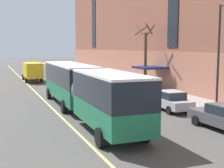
% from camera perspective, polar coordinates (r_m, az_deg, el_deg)
% --- Properties ---
extents(ground_plane, '(260.00, 260.00, 0.00)m').
position_cam_1_polar(ground_plane, '(17.99, 3.09, -9.11)').
color(ground_plane, '#4C4947').
extents(sidewalk, '(4.55, 160.00, 0.15)m').
position_cam_1_polar(sidewalk, '(25.39, 19.51, -4.62)').
color(sidewalk, gray).
rests_on(sidewalk, ground).
extents(city_bus, '(3.01, 18.81, 3.50)m').
position_cam_1_polar(city_bus, '(22.89, -5.43, -0.49)').
color(city_bus, '#1E704C').
rests_on(city_bus, ground).
extents(parked_car_navy_1, '(2.10, 4.33, 1.56)m').
position_cam_1_polar(parked_car_navy_1, '(34.51, 0.91, -0.12)').
color(parked_car_navy_1, navy).
rests_on(parked_car_navy_1, ground).
extents(parked_car_red_2, '(1.95, 4.25, 1.56)m').
position_cam_1_polar(parked_car_red_2, '(44.71, -4.49, 1.44)').
color(parked_car_red_2, '#B21E19').
rests_on(parked_car_red_2, ground).
extents(parked_car_silver_6, '(1.98, 4.34, 1.56)m').
position_cam_1_polar(parked_car_silver_6, '(24.69, 10.62, -3.00)').
color(parked_car_silver_6, '#B7B7BC').
rests_on(parked_car_silver_6, ground).
extents(box_truck, '(2.39, 7.10, 2.73)m').
position_cam_1_polar(box_truck, '(45.99, -14.37, 2.41)').
color(box_truck, gold).
rests_on(box_truck, ground).
extents(street_tree_far_uptown, '(1.81, 1.89, 7.43)m').
position_cam_1_polar(street_tree_far_uptown, '(35.83, 6.11, 5.28)').
color(street_tree_far_uptown, brown).
rests_on(street_tree_far_uptown, sidewalk).
extents(street_lamp, '(0.36, 1.48, 7.64)m').
position_cam_1_polar(street_lamp, '(22.69, 19.28, 6.01)').
color(street_lamp, '#2D2D30').
rests_on(street_lamp, sidewalk).
extents(lane_centerline, '(0.16, 140.00, 0.01)m').
position_cam_1_polar(lane_centerline, '(19.90, -7.62, -7.59)').
color(lane_centerline, '#E0D66B').
rests_on(lane_centerline, ground).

